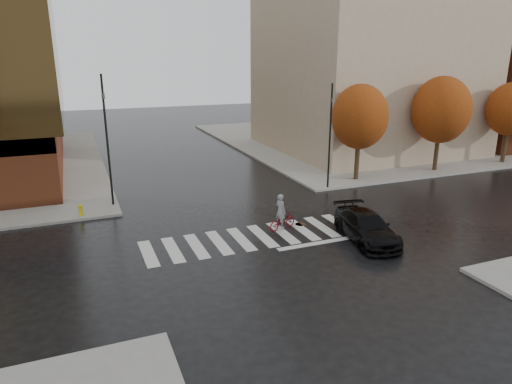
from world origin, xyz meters
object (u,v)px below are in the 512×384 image
cyclist (282,217)px  traffic_light_nw (106,132)px  fire_hydrant (81,209)px  sedan (366,227)px  traffic_light_ne (330,131)px

cyclist → traffic_light_nw: (-7.55, 6.88, 3.71)m
fire_hydrant → sedan: bearing=-33.7°
cyclist → fire_hydrant: bearing=42.0°
traffic_light_ne → fire_hydrant: 15.53m
traffic_light_ne → fire_hydrant: (-15.16, 0.20, -3.36)m
sedan → fire_hydrant: (-12.45, 8.31, -0.16)m
traffic_light_ne → traffic_light_nw: bearing=12.0°
sedan → fire_hydrant: sedan is taller
traffic_light_nw → sedan: bearing=47.7°
sedan → cyclist: (-3.11, 2.79, -0.03)m
sedan → fire_hydrant: 14.96m
sedan → traffic_light_ne: size_ratio=0.69×
traffic_light_nw → traffic_light_ne: bearing=83.2°
sedan → cyclist: bearing=147.4°
cyclist → fire_hydrant: (-9.33, 5.52, -0.13)m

